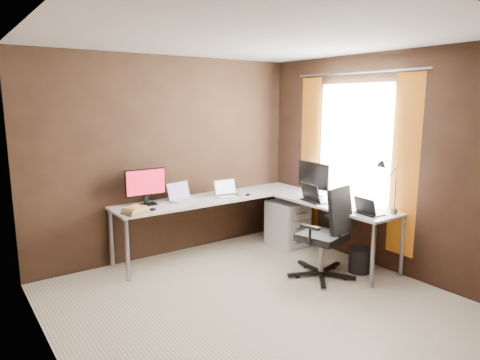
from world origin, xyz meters
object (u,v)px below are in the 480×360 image
at_px(monitor_right, 314,177).
at_px(book_stack, 135,210).
at_px(monitor_left, 146,185).
at_px(office_chair, 325,251).
at_px(wastebasket, 360,260).
at_px(laptop_white, 181,197).
at_px(desk_lamp, 387,180).
at_px(drawer_pedestal, 287,223).
at_px(laptop_silver, 227,192).
at_px(laptop_black_big, 314,198).
at_px(laptop_black_small, 368,210).

relative_size(monitor_right, book_stack, 1.89).
relative_size(monitor_left, office_chair, 0.48).
xyz_separation_m(monitor_right, office_chair, (-0.52, -0.71, -0.68)).
distance_m(monitor_right, wastebasket, 1.20).
xyz_separation_m(laptop_white, wastebasket, (1.42, -1.64, -0.64)).
xyz_separation_m(monitor_left, desk_lamp, (1.99, -1.89, 0.13)).
bearing_deg(drawer_pedestal, monitor_right, -72.70).
distance_m(laptop_silver, laptop_black_big, 1.14).
bearing_deg(laptop_black_big, drawer_pedestal, -0.43).
bearing_deg(laptop_white, desk_lamp, -62.48).
bearing_deg(book_stack, monitor_right, -13.01).
bearing_deg(monitor_right, wastebasket, 176.14).
height_order(desk_lamp, office_chair, desk_lamp).
height_order(laptop_black_big, office_chair, office_chair).
height_order(laptop_white, laptop_silver, laptop_white).
xyz_separation_m(laptop_black_big, office_chair, (-0.31, -0.49, -0.47)).
relative_size(monitor_right, desk_lamp, 0.92).
bearing_deg(drawer_pedestal, monitor_left, 166.02).
xyz_separation_m(laptop_black_small, book_stack, (-2.07, 1.50, -0.01)).
bearing_deg(laptop_silver, drawer_pedestal, -16.26).
bearing_deg(laptop_silver, monitor_left, 177.89).
bearing_deg(laptop_black_big, monitor_left, 68.17).
bearing_deg(monitor_left, laptop_black_big, -29.78).
xyz_separation_m(drawer_pedestal, desk_lamp, (0.15, -1.44, 0.80)).
bearing_deg(office_chair, desk_lamp, -45.31).
bearing_deg(monitor_left, laptop_black_small, -43.90).
bearing_deg(monitor_right, drawer_pedestal, 18.75).
bearing_deg(drawer_pedestal, desk_lamp, -84.10).
relative_size(laptop_silver, book_stack, 1.12).
distance_m(monitor_right, desk_lamp, 1.08).
distance_m(monitor_left, laptop_silver, 1.08).
bearing_deg(laptop_black_big, laptop_white, 61.07).
distance_m(drawer_pedestal, laptop_white, 1.53).
height_order(monitor_left, laptop_silver, monitor_left).
height_order(monitor_right, laptop_black_big, monitor_right).
relative_size(monitor_left, monitor_right, 0.92).
bearing_deg(laptop_black_small, monitor_right, -4.26).
height_order(book_stack, wastebasket, book_stack).
xyz_separation_m(drawer_pedestal, laptop_black_small, (-0.04, -1.35, 0.47)).
bearing_deg(desk_lamp, wastebasket, 96.43).
relative_size(laptop_white, desk_lamp, 0.62).
bearing_deg(office_chair, laptop_black_big, 45.68).
distance_m(laptop_black_big, wastebasket, 0.91).
xyz_separation_m(laptop_black_big, book_stack, (-2.01, 0.74, -0.01)).
bearing_deg(wastebasket, laptop_black_big, 101.85).
distance_m(monitor_left, monitor_right, 2.12).
relative_size(laptop_white, wastebasket, 1.29).
distance_m(drawer_pedestal, wastebasket, 1.23).
height_order(laptop_white, office_chair, office_chair).
relative_size(monitor_right, laptop_black_big, 1.40).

